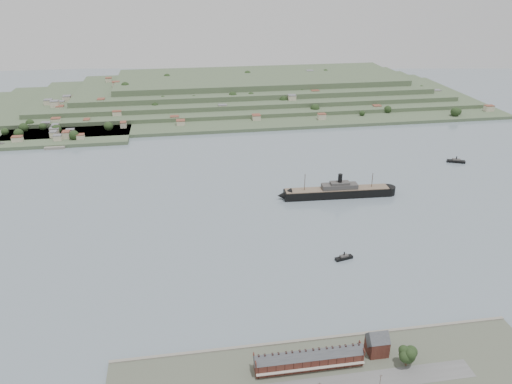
{
  "coord_description": "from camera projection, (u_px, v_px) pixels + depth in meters",
  "views": [
    {
      "loc": [
        -67.13,
        -354.25,
        186.05
      ],
      "look_at": [
        -4.73,
        30.0,
        10.01
      ],
      "focal_mm": 35.0,
      "sensor_mm": 36.0,
      "label": 1
    }
  ],
  "objects": [
    {
      "name": "fig_tree",
      "position": [
        408.0,
        355.0,
        249.36
      ],
      "size": [
        10.41,
        9.01,
        11.61
      ],
      "color": "#412D1E",
      "rests_on": "ground"
    },
    {
      "name": "gabled_building",
      "position": [
        377.0,
        343.0,
        258.22
      ],
      "size": [
        10.4,
        10.18,
        14.09
      ],
      "color": "#4C231B",
      "rests_on": "ground"
    },
    {
      "name": "tugboat",
      "position": [
        344.0,
        258.0,
        347.05
      ],
      "size": [
        13.49,
        6.51,
        5.87
      ],
      "color": "black",
      "rests_on": "ground"
    },
    {
      "name": "ground",
      "position": [
        268.0,
        218.0,
        405.07
      ],
      "size": [
        1400.0,
        1400.0,
        0.0
      ],
      "primitive_type": "plane",
      "color": "slate",
      "rests_on": "ground"
    },
    {
      "name": "far_peninsula",
      "position": [
        239.0,
        92.0,
        757.8
      ],
      "size": [
        760.0,
        309.0,
        30.0
      ],
      "color": "#405539",
      "rests_on": "ground"
    },
    {
      "name": "ferry_west",
      "position": [
        0.0,
        145.0,
        563.65
      ],
      "size": [
        21.37,
        9.91,
        7.74
      ],
      "color": "black",
      "rests_on": "ground"
    },
    {
      "name": "ferry_east",
      "position": [
        456.0,
        161.0,
        519.09
      ],
      "size": [
        18.6,
        11.66,
        6.78
      ],
      "color": "black",
      "rests_on": "ground"
    },
    {
      "name": "terrace_row",
      "position": [
        309.0,
        359.0,
        249.68
      ],
      "size": [
        55.6,
        9.8,
        11.07
      ],
      "color": "#4C231B",
      "rests_on": "ground"
    },
    {
      "name": "steamship",
      "position": [
        334.0,
        192.0,
        440.3
      ],
      "size": [
        106.94,
        16.92,
        25.64
      ],
      "color": "black",
      "rests_on": "ground"
    }
  ]
}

